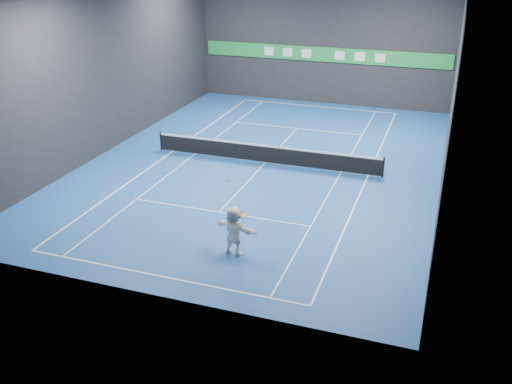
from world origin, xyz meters
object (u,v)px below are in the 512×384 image
(player, at_px, (234,231))
(tennis_net, at_px, (265,153))
(tennis_ball, at_px, (227,181))
(tennis_racket, at_px, (243,216))

(player, height_order, tennis_net, player)
(player, relative_size, tennis_ball, 27.51)
(tennis_net, height_order, tennis_racket, tennis_racket)
(player, distance_m, tennis_net, 9.73)
(player, height_order, tennis_ball, tennis_ball)
(tennis_ball, height_order, tennis_net, tennis_ball)
(tennis_ball, distance_m, tennis_racket, 1.48)
(tennis_ball, xyz_separation_m, tennis_racket, (0.60, 0.05, -1.35))
(tennis_racket, bearing_deg, tennis_ball, -175.60)
(player, xyz_separation_m, tennis_racket, (0.36, 0.05, 0.65))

